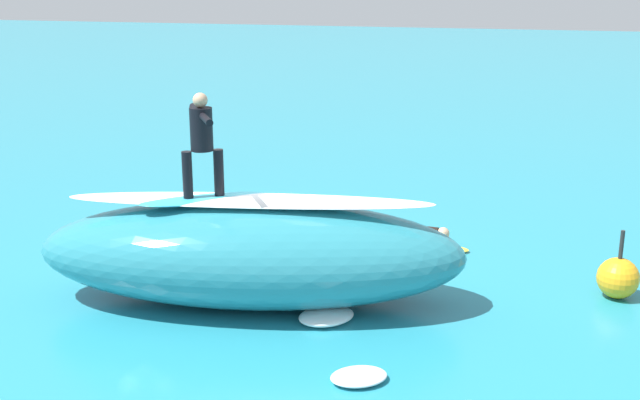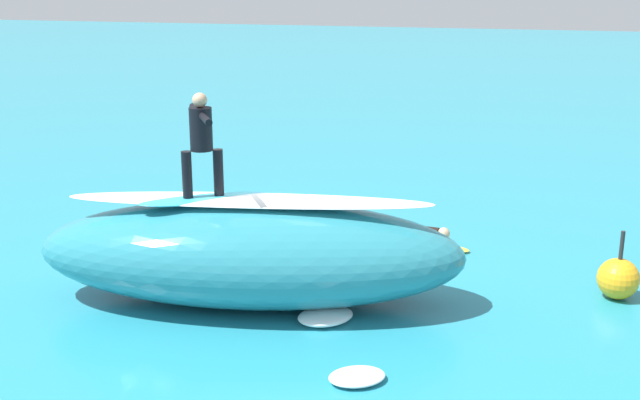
{
  "view_description": "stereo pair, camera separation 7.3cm",
  "coord_description": "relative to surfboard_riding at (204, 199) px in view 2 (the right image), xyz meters",
  "views": [
    {
      "loc": [
        -4.03,
        11.82,
        4.74
      ],
      "look_at": [
        -0.71,
        0.03,
        1.22
      ],
      "focal_mm": 44.55,
      "sensor_mm": 36.0,
      "label": 1
    },
    {
      "loc": [
        -4.1,
        11.8,
        4.74
      ],
      "look_at": [
        -0.71,
        0.03,
        1.22
      ],
      "focal_mm": 44.55,
      "sensor_mm": 36.0,
      "label": 2
    }
  ],
  "objects": [
    {
      "name": "ground_plane",
      "position": [
        -0.57,
        -1.66,
        -1.58
      ],
      "size": [
        120.0,
        120.0,
        0.0
      ],
      "primitive_type": "plane",
      "color": "teal"
    },
    {
      "name": "surfer_paddling",
      "position": [
        -2.43,
        -3.27,
        -1.35
      ],
      "size": [
        1.82,
        0.46,
        0.33
      ],
      "rotation": [
        0.0,
        0.0,
        3.05
      ],
      "color": "black",
      "rests_on": "surfboard_paddling"
    },
    {
      "name": "buoy_marker",
      "position": [
        -5.9,
        -1.78,
        -1.26
      ],
      "size": [
        0.63,
        0.63,
        1.06
      ],
      "color": "orange",
      "rests_on": "ground_plane"
    },
    {
      "name": "surfboard_riding",
      "position": [
        0.0,
        0.0,
        0.0
      ],
      "size": [
        1.85,
        1.47,
        0.09
      ],
      "primitive_type": "ellipsoid",
      "rotation": [
        0.0,
        0.0,
        0.59
      ],
      "color": "#33B2D1",
      "rests_on": "wave_crest"
    },
    {
      "name": "surfboard_paddling",
      "position": [
        -2.56,
        -3.26,
        -1.53
      ],
      "size": [
        2.05,
        0.69,
        0.09
      ],
      "primitive_type": "ellipsoid",
      "rotation": [
        0.0,
        0.0,
        3.05
      ],
      "color": "yellow",
      "rests_on": "ground_plane"
    },
    {
      "name": "surfer_riding",
      "position": [
        0.0,
        -0.0,
        0.92
      ],
      "size": [
        0.87,
        1.24,
        1.5
      ],
      "rotation": [
        0.0,
        0.0,
        0.59
      ],
      "color": "black",
      "rests_on": "surfboard_riding"
    },
    {
      "name": "foam_patch_mid",
      "position": [
        -2.73,
        1.78,
        -1.51
      ],
      "size": [
        0.86,
        0.8,
        0.13
      ],
      "primitive_type": "ellipsoid",
      "rotation": [
        0.0,
        0.0,
        0.55
      ],
      "color": "white",
      "rests_on": "ground_plane"
    },
    {
      "name": "wave_crest",
      "position": [
        -0.65,
        -0.13,
        -0.81
      ],
      "size": [
        6.6,
        3.41,
        1.53
      ],
      "primitive_type": "ellipsoid",
      "rotation": [
        0.0,
        0.0,
        0.19
      ],
      "color": "teal",
      "rests_on": "ground_plane"
    },
    {
      "name": "foam_patch_near",
      "position": [
        -1.9,
        0.25,
        -1.49
      ],
      "size": [
        1.02,
        1.01,
        0.17
      ],
      "primitive_type": "ellipsoid",
      "rotation": [
        0.0,
        0.0,
        0.75
      ],
      "color": "white",
      "rests_on": "ground_plane"
    },
    {
      "name": "wave_foam_lip",
      "position": [
        -0.65,
        -0.13,
        -0.0
      ],
      "size": [
        5.39,
        1.8,
        0.08
      ],
      "primitive_type": "ellipsoid",
      "rotation": [
        0.0,
        0.0,
        0.19
      ],
      "color": "white",
      "rests_on": "wave_crest"
    }
  ]
}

